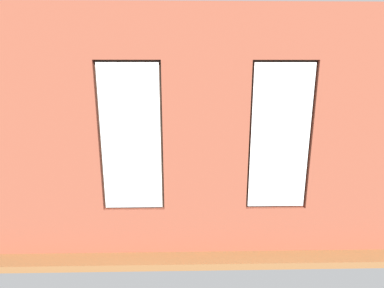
# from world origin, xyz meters

# --- Properties ---
(ground_plane) EXTENTS (6.90, 5.61, 0.10)m
(ground_plane) POSITION_xyz_m (0.00, 0.00, -0.05)
(ground_plane) COLOR brown
(brick_wall_with_windows) EXTENTS (6.30, 0.30, 3.41)m
(brick_wall_with_windows) POSITION_xyz_m (-0.00, 2.42, 1.69)
(brick_wall_with_windows) COLOR brown
(brick_wall_with_windows) RESTS_ON ground_plane
(white_wall_right) EXTENTS (0.10, 4.61, 3.41)m
(white_wall_right) POSITION_xyz_m (3.10, 0.20, 1.70)
(white_wall_right) COLOR white
(white_wall_right) RESTS_ON ground_plane
(couch_by_window) EXTENTS (1.93, 0.87, 0.80)m
(couch_by_window) POSITION_xyz_m (-0.11, 1.77, 0.33)
(couch_by_window) COLOR black
(couch_by_window) RESTS_ON ground_plane
(couch_left) EXTENTS (0.98, 1.81, 0.80)m
(couch_left) POSITION_xyz_m (-2.45, 0.39, 0.33)
(couch_left) COLOR black
(couch_left) RESTS_ON ground_plane
(coffee_table) EXTENTS (1.20, 0.85, 0.44)m
(coffee_table) POSITION_xyz_m (0.48, -0.20, 0.38)
(coffee_table) COLOR olive
(coffee_table) RESTS_ON ground_plane
(cup_ceramic) EXTENTS (0.08, 0.08, 0.10)m
(cup_ceramic) POSITION_xyz_m (0.39, -0.07, 0.49)
(cup_ceramic) COLOR #B23D38
(cup_ceramic) RESTS_ON coffee_table
(table_plant_small) EXTENTS (0.14, 0.14, 0.21)m
(table_plant_small) POSITION_xyz_m (0.48, -0.20, 0.55)
(table_plant_small) COLOR beige
(table_plant_small) RESTS_ON coffee_table
(remote_gray) EXTENTS (0.17, 0.14, 0.02)m
(remote_gray) POSITION_xyz_m (0.84, -0.07, 0.45)
(remote_gray) COLOR #59595B
(remote_gray) RESTS_ON coffee_table
(remote_black) EXTENTS (0.13, 0.17, 0.02)m
(remote_black) POSITION_xyz_m (0.15, -0.35, 0.45)
(remote_black) COLOR black
(remote_black) RESTS_ON coffee_table
(media_console) EXTENTS (1.06, 0.42, 0.49)m
(media_console) POSITION_xyz_m (2.80, 0.27, 0.24)
(media_console) COLOR black
(media_console) RESTS_ON ground_plane
(tv_flatscreen) EXTENTS (1.13, 0.20, 0.74)m
(tv_flatscreen) POSITION_xyz_m (2.80, 0.27, 0.86)
(tv_flatscreen) COLOR black
(tv_flatscreen) RESTS_ON media_console
(papasan_chair) EXTENTS (1.02, 1.02, 0.66)m
(papasan_chair) POSITION_xyz_m (0.60, -1.48, 0.43)
(papasan_chair) COLOR olive
(papasan_chair) RESTS_ON ground_plane
(potted_plant_mid_room_small) EXTENTS (0.50, 0.50, 0.64)m
(potted_plant_mid_room_small) POSITION_xyz_m (-0.65, -0.60, 0.43)
(potted_plant_mid_room_small) COLOR brown
(potted_plant_mid_room_small) RESTS_ON ground_plane
(potted_plant_near_tv) EXTENTS (0.92, 0.98, 1.33)m
(potted_plant_near_tv) POSITION_xyz_m (2.25, 1.25, 0.69)
(potted_plant_near_tv) COLOR brown
(potted_plant_near_tv) RESTS_ON ground_plane
(potted_plant_corner_near_left) EXTENTS (0.58, 0.58, 0.94)m
(potted_plant_corner_near_left) POSITION_xyz_m (-2.60, -1.80, 0.61)
(potted_plant_corner_near_left) COLOR #9E5638
(potted_plant_corner_near_left) RESTS_ON ground_plane
(potted_plant_beside_window_right) EXTENTS (0.63, 0.63, 0.87)m
(potted_plant_beside_window_right) POSITION_xyz_m (2.31, 1.87, 0.59)
(potted_plant_beside_window_right) COLOR #47423D
(potted_plant_beside_window_right) RESTS_ON ground_plane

